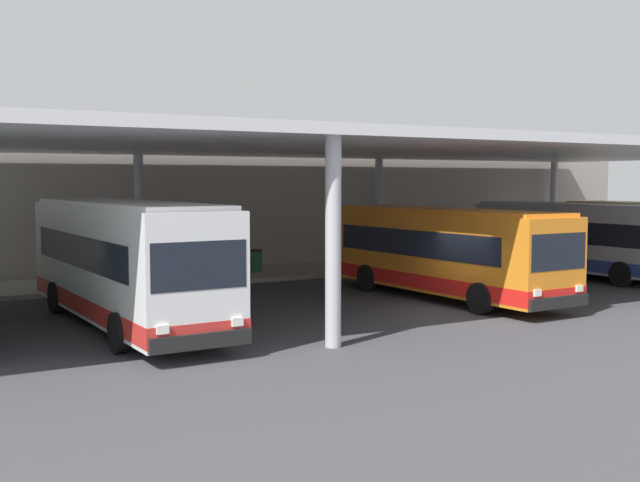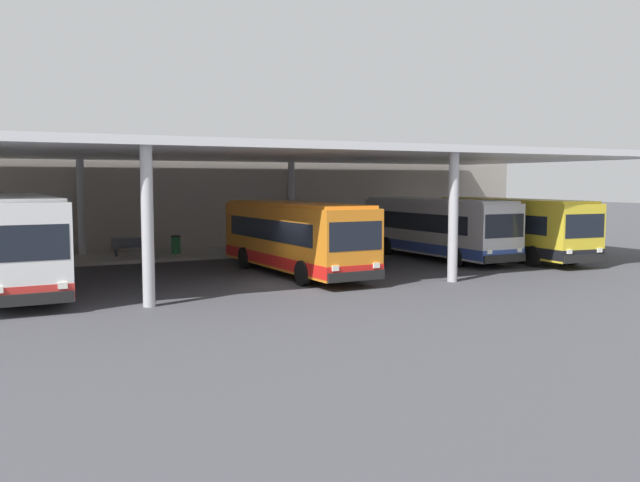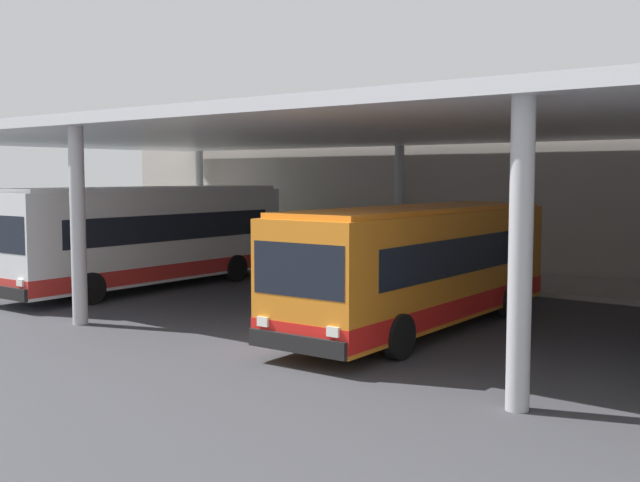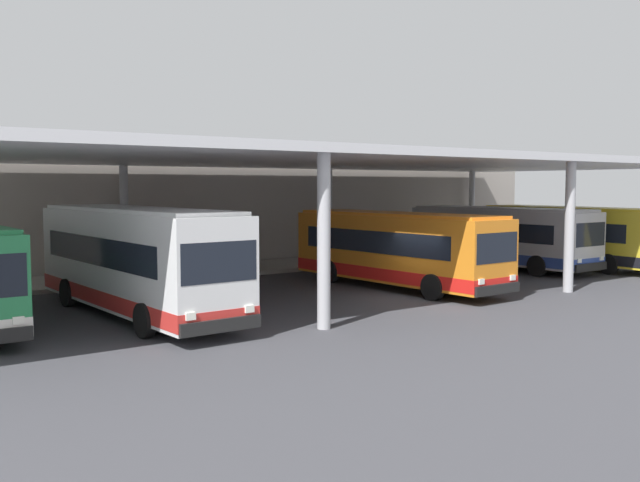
{
  "view_description": "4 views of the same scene",
  "coord_description": "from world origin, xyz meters",
  "px_view_note": "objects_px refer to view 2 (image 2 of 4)",
  "views": [
    {
      "loc": [
        -16.06,
        -18.91,
        4.14
      ],
      "look_at": [
        -2.05,
        5.25,
        1.98
      ],
      "focal_mm": 43.62,
      "sensor_mm": 36.0,
      "label": 1
    },
    {
      "loc": [
        -11.01,
        -24.62,
        4.1
      ],
      "look_at": [
        2.76,
        2.78,
        1.39
      ],
      "focal_mm": 38.05,
      "sensor_mm": 36.0,
      "label": 2
    },
    {
      "loc": [
        11.29,
        -14.55,
        3.95
      ],
      "look_at": [
        -2.97,
        3.83,
        1.97
      ],
      "focal_mm": 43.03,
      "sensor_mm": 36.0,
      "label": 3
    },
    {
      "loc": [
        -18.65,
        -19.19,
        4.29
      ],
      "look_at": [
        -0.71,
        5.07,
        1.91
      ],
      "focal_mm": 39.49,
      "sensor_mm": 36.0,
      "label": 4
    }
  ],
  "objects_px": {
    "bus_second_bay": "(16,242)",
    "bus_middle_bay": "(294,237)",
    "bus_departing": "(512,227)",
    "trash_bin": "(176,244)",
    "bench_waiting": "(129,246)",
    "bus_far_bay": "(436,228)"
  },
  "relations": [
    {
      "from": "bus_departing",
      "to": "trash_bin",
      "type": "relative_size",
      "value": 10.9
    },
    {
      "from": "bus_second_bay",
      "to": "bus_far_bay",
      "type": "height_order",
      "value": "bus_second_bay"
    },
    {
      "from": "bench_waiting",
      "to": "trash_bin",
      "type": "xyz_separation_m",
      "value": [
        2.44,
        -0.18,
        0.01
      ]
    },
    {
      "from": "bus_second_bay",
      "to": "bus_middle_bay",
      "type": "xyz_separation_m",
      "value": [
        11.23,
        -0.46,
        -0.19
      ]
    },
    {
      "from": "bus_departing",
      "to": "bench_waiting",
      "type": "distance_m",
      "value": 20.3
    },
    {
      "from": "bus_second_bay",
      "to": "bench_waiting",
      "type": "height_order",
      "value": "bus_second_bay"
    },
    {
      "from": "bus_far_bay",
      "to": "bench_waiting",
      "type": "distance_m",
      "value": 16.26
    },
    {
      "from": "bus_middle_bay",
      "to": "bus_far_bay",
      "type": "height_order",
      "value": "same"
    },
    {
      "from": "bus_middle_bay",
      "to": "bus_departing",
      "type": "bearing_deg",
      "value": 1.32
    },
    {
      "from": "bus_middle_bay",
      "to": "trash_bin",
      "type": "distance_m",
      "value": 9.63
    },
    {
      "from": "bench_waiting",
      "to": "trash_bin",
      "type": "height_order",
      "value": "trash_bin"
    },
    {
      "from": "bus_second_bay",
      "to": "bus_middle_bay",
      "type": "height_order",
      "value": "bus_second_bay"
    },
    {
      "from": "bus_far_bay",
      "to": "bus_departing",
      "type": "distance_m",
      "value": 4.05
    },
    {
      "from": "bus_second_bay",
      "to": "bus_far_bay",
      "type": "distance_m",
      "value": 20.41
    },
    {
      "from": "trash_bin",
      "to": "bus_middle_bay",
      "type": "bearing_deg",
      "value": -72.23
    },
    {
      "from": "bus_departing",
      "to": "trash_bin",
      "type": "height_order",
      "value": "bus_departing"
    },
    {
      "from": "bus_second_bay",
      "to": "bus_departing",
      "type": "relative_size",
      "value": 1.07
    },
    {
      "from": "bus_departing",
      "to": "bus_second_bay",
      "type": "bearing_deg",
      "value": 179.61
    },
    {
      "from": "bus_middle_bay",
      "to": "bus_far_bay",
      "type": "distance_m",
      "value": 9.34
    },
    {
      "from": "bus_middle_bay",
      "to": "bus_departing",
      "type": "height_order",
      "value": "same"
    },
    {
      "from": "bus_second_bay",
      "to": "trash_bin",
      "type": "height_order",
      "value": "bus_second_bay"
    },
    {
      "from": "trash_bin",
      "to": "bench_waiting",
      "type": "bearing_deg",
      "value": 175.81
    }
  ]
}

